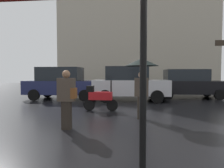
{
  "coord_description": "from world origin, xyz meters",
  "views": [
    {
      "loc": [
        -0.51,
        -2.77,
        1.45
      ],
      "look_at": [
        -1.16,
        3.95,
        1.13
      ],
      "focal_mm": 30.38,
      "sensor_mm": 36.0,
      "label": 1
    }
  ],
  "objects_px": {
    "pedestrian_with_bag": "(67,96)",
    "parked_car_distant": "(63,83)",
    "pedestrian_with_umbrella": "(141,69)",
    "parked_scooter": "(100,97)",
    "parked_car_left": "(188,84)",
    "parked_car_right": "(130,83)"
  },
  "relations": [
    {
      "from": "pedestrian_with_bag",
      "to": "parked_car_distant",
      "type": "height_order",
      "value": "parked_car_distant"
    },
    {
      "from": "pedestrian_with_umbrella",
      "to": "parked_scooter",
      "type": "bearing_deg",
      "value": -93.72
    },
    {
      "from": "pedestrian_with_bag",
      "to": "parked_car_distant",
      "type": "bearing_deg",
      "value": 40.07
    },
    {
      "from": "parked_car_left",
      "to": "parked_scooter",
      "type": "bearing_deg",
      "value": 35.99
    },
    {
      "from": "pedestrian_with_bag",
      "to": "parked_scooter",
      "type": "height_order",
      "value": "pedestrian_with_bag"
    },
    {
      "from": "pedestrian_with_bag",
      "to": "parked_car_left",
      "type": "height_order",
      "value": "parked_car_left"
    },
    {
      "from": "pedestrian_with_umbrella",
      "to": "parked_car_left",
      "type": "distance_m",
      "value": 6.93
    },
    {
      "from": "pedestrian_with_umbrella",
      "to": "parked_scooter",
      "type": "height_order",
      "value": "pedestrian_with_umbrella"
    },
    {
      "from": "parked_car_left",
      "to": "parked_car_right",
      "type": "distance_m",
      "value": 3.96
    },
    {
      "from": "parked_scooter",
      "to": "parked_car_left",
      "type": "xyz_separation_m",
      "value": [
        4.85,
        4.79,
        0.36
      ]
    },
    {
      "from": "parked_car_right",
      "to": "parked_car_left",
      "type": "bearing_deg",
      "value": 36.53
    },
    {
      "from": "pedestrian_with_bag",
      "to": "parked_scooter",
      "type": "bearing_deg",
      "value": 9.96
    },
    {
      "from": "parked_car_left",
      "to": "parked_car_distant",
      "type": "relative_size",
      "value": 1.0
    },
    {
      "from": "parked_car_distant",
      "to": "parked_scooter",
      "type": "bearing_deg",
      "value": 131.48
    },
    {
      "from": "parked_car_right",
      "to": "pedestrian_with_umbrella",
      "type": "bearing_deg",
      "value": -71.52
    },
    {
      "from": "parked_scooter",
      "to": "parked_car_distant",
      "type": "bearing_deg",
      "value": 125.1
    },
    {
      "from": "parked_car_left",
      "to": "parked_car_distant",
      "type": "distance_m",
      "value": 7.74
    },
    {
      "from": "pedestrian_with_bag",
      "to": "parked_scooter",
      "type": "distance_m",
      "value": 2.73
    },
    {
      "from": "pedestrian_with_bag",
      "to": "parked_scooter",
      "type": "xyz_separation_m",
      "value": [
        0.44,
        2.68,
        -0.34
      ]
    },
    {
      "from": "pedestrian_with_umbrella",
      "to": "parked_car_right",
      "type": "relative_size",
      "value": 0.48
    },
    {
      "from": "parked_car_distant",
      "to": "parked_car_left",
      "type": "bearing_deg",
      "value": -167.37
    },
    {
      "from": "pedestrian_with_bag",
      "to": "parked_car_distant",
      "type": "relative_size",
      "value": 0.35
    }
  ]
}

